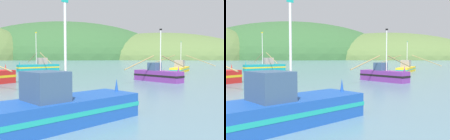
# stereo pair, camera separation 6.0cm
# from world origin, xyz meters

# --- Properties ---
(hill_far_center) EXTENTS (170.24, 136.19, 48.61)m
(hill_far_center) POSITION_xyz_m (48.89, 237.31, 0.00)
(hill_far_center) COLOR #516B38
(hill_far_center) RESTS_ON ground
(hill_mid_right) EXTENTS (196.39, 157.12, 70.14)m
(hill_mid_right) POSITION_xyz_m (-41.70, 242.90, 0.00)
(hill_mid_right) COLOR #2D562D
(hill_mid_right) RESTS_ON ground
(fishing_boat_teal) EXTENTS (8.09, 10.64, 8.02)m
(fishing_boat_teal) POSITION_xyz_m (-8.75, 47.94, 0.91)
(fishing_boat_teal) COLOR #147F84
(fishing_boat_teal) RESTS_ON ground
(fishing_boat_purple) EXTENTS (8.64, 7.62, 6.46)m
(fishing_boat_purple) POSITION_xyz_m (12.26, 26.85, 0.80)
(fishing_boat_purple) COLOR #6B2D84
(fishing_boat_purple) RESTS_ON ground
(fishing_boat_yellow) EXTENTS (11.88, 9.89, 6.05)m
(fishing_boat_yellow) POSITION_xyz_m (19.85, 45.43, 0.68)
(fishing_boat_yellow) COLOR gold
(fishing_boat_yellow) RESTS_ON ground
(fishing_boat_blue) EXTENTS (7.87, 7.75, 5.80)m
(fishing_boat_blue) POSITION_xyz_m (4.23, 6.78, 0.75)
(fishing_boat_blue) COLOR #19479E
(fishing_boat_blue) RESTS_ON ground
(channel_buoy) EXTENTS (0.81, 0.81, 1.49)m
(channel_buoy) POSITION_xyz_m (3.19, 13.81, 0.61)
(channel_buoy) COLOR yellow
(channel_buoy) RESTS_ON ground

